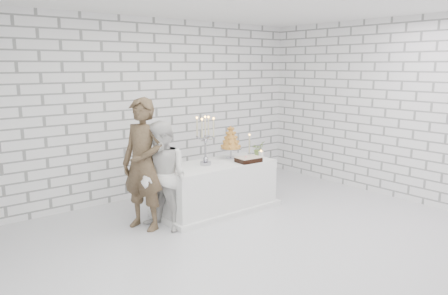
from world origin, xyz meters
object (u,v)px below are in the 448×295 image
Objects in this scene: cake_table at (217,187)px; croquembouche at (231,142)px; candelabra at (205,141)px; groom at (143,164)px; bride at (163,177)px.

croquembouche is at bearing 18.21° from cake_table.
cake_table is 0.77m from candelabra.
groom is 1.05m from candelabra.
bride reaches higher than candelabra.
bride is 2.80× the size of croquembouche.
cake_table is 1.34m from groom.
groom reaches higher than cake_table.
groom is 3.37× the size of croquembouche.
groom reaches higher than croquembouche.
bride is (-1.05, -0.18, 0.37)m from cake_table.
croquembouche is at bearing 11.27° from candelabra.
croquembouche is (1.62, 0.08, 0.12)m from groom.
bride reaches higher than croquembouche.
candelabra is 1.38× the size of croquembouche.
cake_table is 0.76m from croquembouche.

